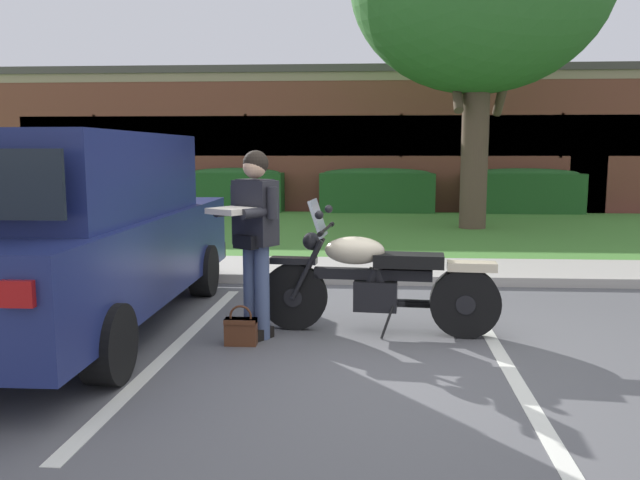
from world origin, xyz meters
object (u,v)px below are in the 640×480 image
object	(u,v)px
hedge_center_right	(377,190)
motorcycle	(387,282)
hedge_center_left	(235,189)
hedge_right	(522,190)
rider_person	(254,229)
handbag	(241,329)
hedge_left	(98,189)
parked_suv_adjacent	(71,230)
brick_building	(392,142)

from	to	relation	value
hedge_center_right	motorcycle	bearing A→B (deg)	-90.87
hedge_center_left	hedge_right	xyz separation A→B (m)	(7.72, 0.00, 0.00)
hedge_center_left	rider_person	bearing A→B (deg)	-78.06
rider_person	handbag	bearing A→B (deg)	-110.97
rider_person	hedge_left	size ratio (longest dim) A/B	0.66
hedge_left	hedge_center_right	distance (m)	7.72
handbag	hedge_center_right	xyz separation A→B (m)	(1.47, 11.97, 0.51)
handbag	parked_suv_adjacent	size ratio (longest dim) A/B	0.07
handbag	hedge_left	size ratio (longest dim) A/B	0.14
brick_building	hedge_center_left	bearing A→B (deg)	-126.23
rider_person	hedge_center_right	xyz separation A→B (m)	(1.38, 11.74, -0.36)
parked_suv_adjacent	hedge_left	xyz separation A→B (m)	(-4.57, 11.56, -0.30)
motorcycle	hedge_left	distance (m)	13.76
motorcycle	hedge_right	size ratio (longest dim) A/B	0.72
motorcycle	hedge_center_left	size ratio (longest dim) A/B	0.86
hedge_right	brick_building	distance (m)	7.09
hedge_center_left	hedge_center_right	distance (m)	3.86
hedge_left	handbag	bearing A→B (deg)	-62.42
motorcycle	brick_building	distance (m)	17.78
hedge_center_left	hedge_center_right	world-z (taller)	same
rider_person	parked_suv_adjacent	world-z (taller)	parked_suv_adjacent
rider_person	hedge_right	distance (m)	12.86
hedge_left	hedge_right	bearing A→B (deg)	-0.00
hedge_left	brick_building	distance (m)	10.51
brick_building	handbag	bearing A→B (deg)	-96.71
rider_person	parked_suv_adjacent	bearing A→B (deg)	174.23
handbag	brick_building	size ratio (longest dim) A/B	0.01
motorcycle	hedge_center_right	bearing A→B (deg)	89.13
parked_suv_adjacent	hedge_center_right	size ratio (longest dim) A/B	1.59
hedge_center_right	hedge_left	bearing A→B (deg)	180.00
hedge_center_right	hedge_center_left	bearing A→B (deg)	180.00
hedge_center_left	hedge_right	bearing A→B (deg)	0.00
parked_suv_adjacent	hedge_center_left	xyz separation A→B (m)	(-0.71, 11.56, -0.30)
hedge_right	brick_building	xyz separation A→B (m)	(-3.19, 6.18, 1.37)
hedge_center_left	motorcycle	bearing A→B (deg)	-72.25
motorcycle	hedge_center_left	xyz separation A→B (m)	(-3.68, 11.51, 0.16)
hedge_left	brick_building	world-z (taller)	brick_building
parked_suv_adjacent	brick_building	xyz separation A→B (m)	(3.82, 17.74, 1.06)
rider_person	brick_building	bearing A→B (deg)	83.48
hedge_left	motorcycle	bearing A→B (deg)	-56.75
hedge_left	hedge_center_left	distance (m)	3.86
parked_suv_adjacent	hedge_center_right	xyz separation A→B (m)	(3.15, 11.56, -0.30)
motorcycle	hedge_right	world-z (taller)	motorcycle
hedge_center_right	hedge_right	distance (m)	3.86
rider_person	hedge_center_left	size ratio (longest dim) A/B	0.65
motorcycle	rider_person	size ratio (longest dim) A/B	1.32
hedge_center_left	hedge_center_right	bearing A→B (deg)	0.00
handbag	hedge_center_left	xyz separation A→B (m)	(-2.39, 11.97, 0.51)
hedge_left	hedge_center_right	size ratio (longest dim) A/B	0.84
hedge_center_right	brick_building	xyz separation A→B (m)	(0.67, 6.18, 1.37)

